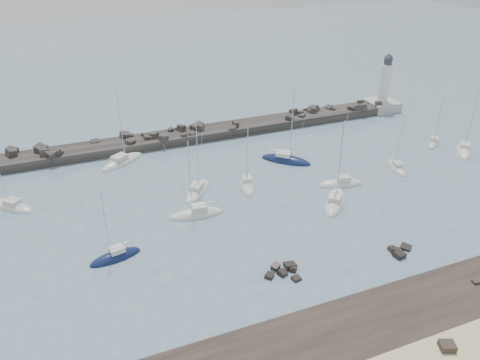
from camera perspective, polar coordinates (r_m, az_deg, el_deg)
name	(u,v)px	position (r m, az deg, el deg)	size (l,w,h in m)	color
ground	(278,231)	(70.17, 4.69, -6.22)	(400.00, 400.00, 0.00)	slate
rock_shelf	(366,337)	(56.09, 15.06, -17.96)	(140.00, 12.00, 1.71)	black
rock_cluster_near	(285,271)	(62.59, 5.51, -10.94)	(4.98, 4.28, 1.28)	black
rock_cluster_far	(399,251)	(69.38, 18.81, -8.24)	(3.90, 3.01, 1.56)	black
breakwater	(168,141)	(99.54, -8.72, 4.68)	(115.00, 7.18, 4.85)	#292624
lighthouse	(383,98)	(121.51, 17.00, 9.56)	(7.00, 7.00, 14.60)	#A1A19C
sailboat_1	(12,207)	(84.02, -26.05, -2.94)	(7.96, 8.03, 13.58)	silver
sailboat_2	(116,257)	(66.79, -14.92, -9.09)	(7.45, 3.52, 11.61)	#101C44
sailboat_3	(198,191)	(80.15, -5.19, -1.37)	(7.70, 8.72, 14.11)	silver
sailboat_4	(122,162)	(92.61, -14.17, 2.13)	(9.99, 7.93, 15.54)	silver
sailboat_5	(196,215)	(73.76, -5.33, -4.22)	(8.94, 3.63, 13.88)	silver
sailboat_6	(247,186)	(81.56, 0.84, -0.68)	(4.17, 7.97, 12.26)	silver
sailboat_7	(335,202)	(78.15, 11.50, -2.70)	(8.63, 9.23, 15.27)	silver
sailboat_8	(286,161)	(90.82, 5.61, 2.37)	(9.20, 8.99, 15.51)	#101C44
sailboat_9	(340,184)	(83.80, 12.15, -0.52)	(8.40, 4.24, 12.92)	silver
sailboat_10	(396,168)	(92.30, 18.53, 1.38)	(4.02, 7.40, 11.34)	silver
sailboat_11	(464,151)	(104.75, 25.60, 3.23)	(8.15, 8.50, 14.18)	silver
sailboat_12	(433,143)	(105.98, 22.51, 4.17)	(6.39, 5.76, 10.74)	silver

